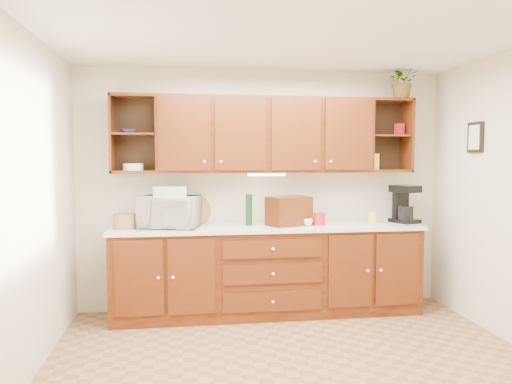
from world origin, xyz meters
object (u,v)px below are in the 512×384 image
object	(u,v)px
microwave	(169,212)
coffee_maker	(404,205)
potted_plant	(403,82)
bread_box	(289,211)

from	to	relation	value
microwave	coffee_maker	world-z (taller)	coffee_maker
microwave	potted_plant	distance (m)	2.87
microwave	bread_box	distance (m)	1.24
microwave	coffee_maker	distance (m)	2.54
microwave	bread_box	xyz separation A→B (m)	(1.24, -0.02, -0.01)
bread_box	microwave	bearing A→B (deg)	154.75
potted_plant	microwave	bearing A→B (deg)	-177.85
microwave	potted_plant	bearing A→B (deg)	16.78
microwave	bread_box	world-z (taller)	microwave
coffee_maker	bread_box	bearing A→B (deg)	160.08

